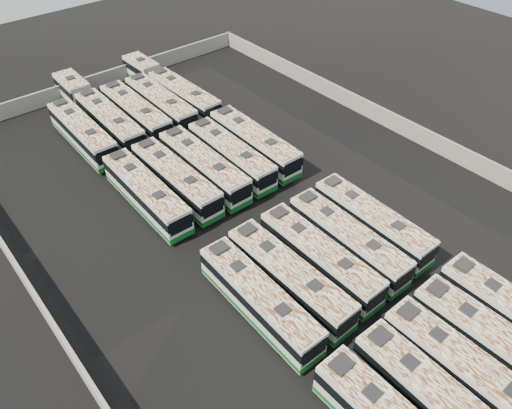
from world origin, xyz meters
name	(u,v)px	position (x,y,z in m)	size (l,w,h in m)	color
ground	(273,217)	(0.00, 0.00, 0.00)	(140.00, 140.00, 0.00)	black
perimeter_wall	(273,209)	(0.00, 0.00, 1.10)	(45.20, 73.20, 2.20)	slate
bus_front_left	(440,405)	(-5.23, -22.66, 1.89)	(3.02, 13.16, 3.70)	beige
bus_front_center	(468,374)	(-1.79, -22.57, 1.88)	(2.83, 13.05, 3.67)	beige
bus_front_right	(497,348)	(1.74, -22.76, 1.90)	(3.03, 13.26, 3.73)	beige
bus_midfront_far_left	(259,300)	(-8.74, -8.21, 1.84)	(2.97, 12.82, 3.60)	beige
bus_midfront_left	(289,278)	(-5.36, -8.09, 1.87)	(2.89, 12.98, 3.65)	beige
bus_midfront_center	(319,258)	(-1.76, -8.06, 1.84)	(2.74, 12.78, 3.60)	beige
bus_midfront_right	(347,240)	(1.72, -8.14, 1.84)	(2.94, 12.80, 3.59)	beige
bus_midfront_far_right	(372,222)	(5.30, -7.97, 1.83)	(2.90, 12.75, 3.58)	beige
bus_midback_far_left	(146,193)	(-8.80, 9.28, 1.88)	(2.96, 13.11, 3.68)	beige
bus_midback_left	(176,179)	(-5.27, 9.29, 1.88)	(2.84, 13.07, 3.68)	beige
bus_midback_center	(204,167)	(-1.80, 9.21, 1.91)	(2.90, 13.26, 3.73)	beige
bus_midback_right	(231,155)	(1.77, 9.08, 1.85)	(2.98, 12.90, 3.62)	beige
bus_midback_far_right	(254,143)	(5.25, 9.26, 1.92)	(3.04, 13.34, 3.75)	beige
bus_back_far_left	(83,133)	(-8.85, 23.69, 1.90)	(2.97, 13.20, 3.71)	beige
bus_back_left	(97,111)	(-5.19, 27.40, 1.90)	(3.19, 20.57, 3.72)	beige
bus_back_center	(136,113)	(-1.75, 23.81, 1.90)	(2.90, 13.20, 3.72)	beige
bus_back_right	(161,104)	(1.78, 23.71, 1.90)	(2.95, 13.23, 3.72)	beige
bus_back_far_right	(170,87)	(5.22, 27.09, 1.83)	(3.17, 19.79, 3.58)	beige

